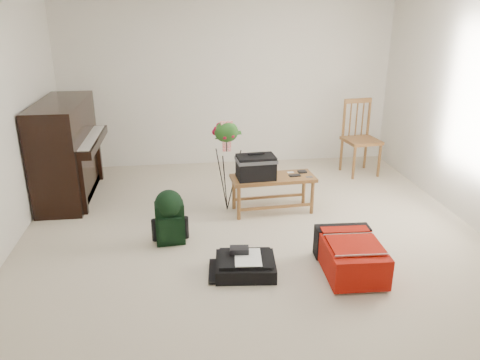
{
  "coord_description": "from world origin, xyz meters",
  "views": [
    {
      "loc": [
        -0.7,
        -4.33,
        2.36
      ],
      "look_at": [
        -0.12,
        0.35,
        0.59
      ],
      "focal_mm": 35.0,
      "sensor_mm": 36.0,
      "label": 1
    }
  ],
  "objects": [
    {
      "name": "floor",
      "position": [
        0.0,
        0.0,
        0.0
      ],
      "size": [
        5.0,
        5.5,
        0.01
      ],
      "primitive_type": "cube",
      "color": "beige",
      "rests_on": "ground"
    },
    {
      "name": "wall_back",
      "position": [
        0.0,
        2.75,
        1.25
      ],
      "size": [
        5.0,
        0.04,
        2.5
      ],
      "primitive_type": "cube",
      "color": "white",
      "rests_on": "floor"
    },
    {
      "name": "piano",
      "position": [
        -2.19,
        1.6,
        0.6
      ],
      "size": [
        0.71,
        1.5,
        1.25
      ],
      "color": "black",
      "rests_on": "floor"
    },
    {
      "name": "bench",
      "position": [
        0.19,
        0.78,
        0.54
      ],
      "size": [
        1.02,
        0.46,
        0.76
      ],
      "rotation": [
        0.0,
        0.0,
        0.07
      ],
      "color": "brown",
      "rests_on": "floor"
    },
    {
      "name": "dining_chair",
      "position": [
        1.87,
        2.01,
        0.53
      ],
      "size": [
        0.53,
        0.53,
        1.09
      ],
      "rotation": [
        0.0,
        0.0,
        0.14
      ],
      "color": "brown",
      "rests_on": "floor"
    },
    {
      "name": "red_suitcase",
      "position": [
        0.8,
        -0.61,
        0.17
      ],
      "size": [
        0.54,
        0.78,
        0.33
      ],
      "rotation": [
        0.0,
        0.0,
        -0.04
      ],
      "color": "#B81207",
      "rests_on": "floor"
    },
    {
      "name": "black_duffel",
      "position": [
        -0.18,
        -0.56,
        0.08
      ],
      "size": [
        0.59,
        0.49,
        0.23
      ],
      "rotation": [
        0.0,
        0.0,
        -0.09
      ],
      "color": "black",
      "rests_on": "floor"
    },
    {
      "name": "green_backpack",
      "position": [
        -0.88,
        0.13,
        0.32
      ],
      "size": [
        0.31,
        0.29,
        0.59
      ],
      "rotation": [
        0.0,
        0.0,
        0.07
      ],
      "color": "black",
      "rests_on": "floor"
    },
    {
      "name": "flower_stand",
      "position": [
        -0.21,
        0.91,
        0.56
      ],
      "size": [
        0.41,
        0.41,
        1.14
      ],
      "rotation": [
        0.0,
        0.0,
        0.18
      ],
      "color": "black",
      "rests_on": "floor"
    }
  ]
}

